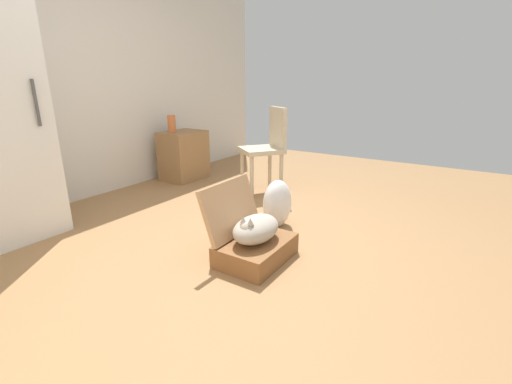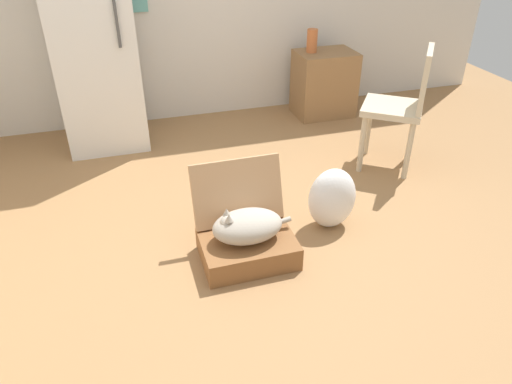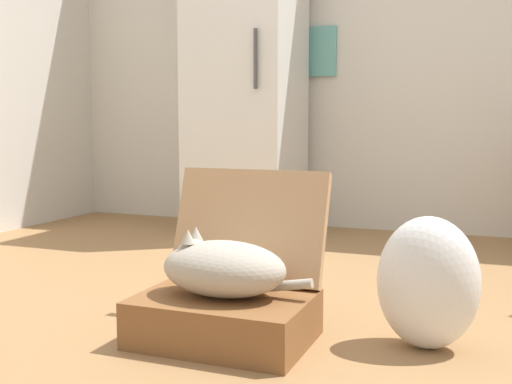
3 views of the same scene
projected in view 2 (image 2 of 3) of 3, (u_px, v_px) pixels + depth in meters
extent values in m
plane|color=#9E7247|center=(264.00, 237.00, 3.15)|extent=(7.68, 7.68, 0.00)
cube|color=brown|center=(248.00, 249.00, 2.92)|extent=(0.56, 0.41, 0.16)
cube|color=tan|center=(237.00, 192.00, 2.96)|extent=(0.56, 0.17, 0.40)
ellipsoid|color=#B2A899|center=(247.00, 226.00, 2.83)|extent=(0.42, 0.28, 0.18)
sphere|color=#B2A899|center=(228.00, 224.00, 2.78)|extent=(0.11, 0.11, 0.11)
cone|color=#B2A899|center=(229.00, 218.00, 2.73)|extent=(0.05, 0.05, 0.05)
cone|color=#B2A899|center=(227.00, 212.00, 2.77)|extent=(0.05, 0.05, 0.05)
cylinder|color=#B2A899|center=(275.00, 224.00, 2.94)|extent=(0.20, 0.03, 0.07)
ellipsoid|color=white|center=(332.00, 199.00, 3.15)|extent=(0.32, 0.23, 0.43)
cube|color=silver|center=(92.00, 29.00, 3.87)|extent=(0.66, 0.63, 1.99)
cylinder|color=#4C4C4C|center=(117.00, 24.00, 3.60)|extent=(0.02, 0.02, 0.35)
cube|color=olive|center=(324.00, 84.00, 4.80)|extent=(0.57, 0.42, 0.64)
cylinder|color=#CC6B38|center=(312.00, 41.00, 4.57)|extent=(0.10, 0.10, 0.22)
cylinder|color=beige|center=(368.00, 128.00, 4.07)|extent=(0.04, 0.04, 0.48)
cylinder|color=beige|center=(362.00, 144.00, 3.79)|extent=(0.04, 0.04, 0.48)
cylinder|color=beige|center=(412.00, 134.00, 3.96)|extent=(0.04, 0.04, 0.48)
cylinder|color=beige|center=(408.00, 151.00, 3.69)|extent=(0.04, 0.04, 0.48)
cube|color=beige|center=(392.00, 108.00, 3.74)|extent=(0.61, 0.61, 0.05)
cube|color=beige|center=(425.00, 80.00, 3.55)|extent=(0.27, 0.35, 0.45)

